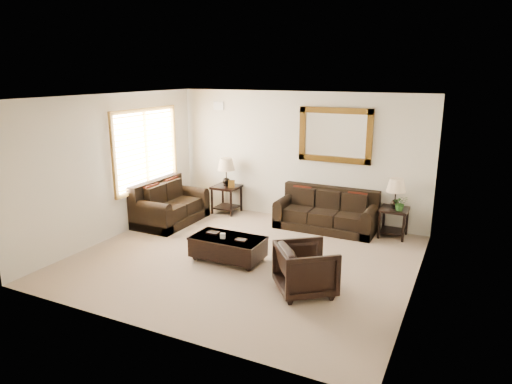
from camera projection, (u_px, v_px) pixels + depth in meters
The scene contains 11 objects.
room at pixel (243, 181), 7.43m from camera, with size 5.51×5.01×2.71m.
window at pixel (146, 149), 9.30m from camera, with size 0.07×1.96×1.66m.
mirror at pixel (335, 135), 9.11m from camera, with size 1.50×0.06×1.10m.
air_vent at pixel (219, 106), 10.14m from camera, with size 0.25×0.02×0.18m, color #999999.
sofa at pixel (326, 214), 9.20m from camera, with size 1.98×0.85×0.81m.
loveseat at pixel (169, 207), 9.58m from camera, with size 0.94×1.58×0.89m.
end_table_left at pixel (226, 177), 10.12m from camera, with size 0.56×0.56×1.24m.
end_table_right at pixel (395, 199), 8.62m from camera, with size 0.52×0.52×1.14m.
coffee_table at pixel (228, 246), 7.63m from camera, with size 1.21×0.65×0.51m.
armchair at pixel (306, 267), 6.47m from camera, with size 0.77×0.72×0.79m, color black.
potted_plant at pixel (400, 205), 8.50m from camera, with size 0.26×0.28×0.22m, color #27521C.
Camera 1 is at (3.34, -6.41, 3.08)m, focal length 32.00 mm.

